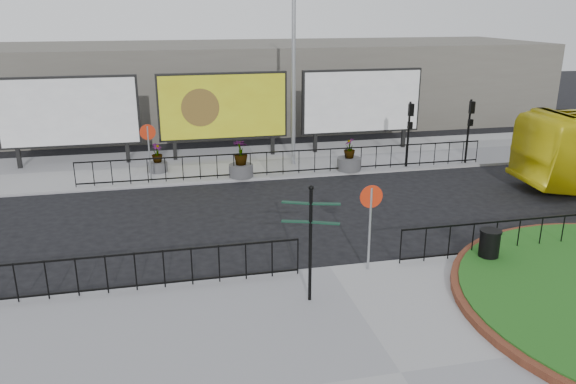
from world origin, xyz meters
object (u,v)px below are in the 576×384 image
object	(u,v)px
planter_a	(158,162)
planter_b	(241,163)
billboard_mid	(223,107)
fingerpost_sign	(311,232)
lamp_post	(294,62)
planter_c	(349,160)
litter_bin	(489,247)

from	to	relation	value
planter_a	planter_b	distance (m)	3.87
billboard_mid	fingerpost_sign	world-z (taller)	billboard_mid
lamp_post	billboard_mid	bearing A→B (deg)	146.75
lamp_post	planter_a	world-z (taller)	lamp_post
lamp_post	planter_b	size ratio (longest dim) A/B	5.63
planter_b	planter_c	size ratio (longest dim) A/B	1.12
planter_c	litter_bin	bearing A→B (deg)	-85.55
billboard_mid	planter_a	size ratio (longest dim) A/B	4.85
billboard_mid	litter_bin	distance (m)	15.12
lamp_post	planter_b	bearing A→B (deg)	-149.42
billboard_mid	lamp_post	bearing A→B (deg)	-33.25
fingerpost_sign	planter_a	xyz separation A→B (m)	(-3.68, 12.72, -1.36)
litter_bin	planter_b	size ratio (longest dim) A/B	0.62
billboard_mid	planter_b	distance (m)	4.04
fingerpost_sign	planter_b	size ratio (longest dim) A/B	1.84
lamp_post	litter_bin	world-z (taller)	lamp_post
litter_bin	planter_a	distance (m)	14.95
planter_a	planter_c	size ratio (longest dim) A/B	0.88
planter_b	lamp_post	bearing A→B (deg)	30.58
billboard_mid	planter_b	world-z (taller)	billboard_mid
litter_bin	lamp_post	bearing A→B (deg)	104.27
fingerpost_sign	planter_c	xyz separation A→B (m)	(4.74, 11.12, -1.35)
planter_b	planter_c	world-z (taller)	planter_b
litter_bin	planter_c	bearing A→B (deg)	94.45
planter_a	planter_c	bearing A→B (deg)	-10.75
planter_a	planter_b	bearing A→B (deg)	-24.44
planter_b	planter_c	xyz separation A→B (m)	(4.91, 0.00, -0.14)
billboard_mid	litter_bin	size ratio (longest dim) A/B	6.13
planter_a	planter_c	world-z (taller)	planter_c
lamp_post	litter_bin	size ratio (longest dim) A/B	9.13
lamp_post	fingerpost_sign	xyz separation A→B (m)	(-2.54, -12.72, -2.88)
lamp_post	planter_b	distance (m)	5.16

